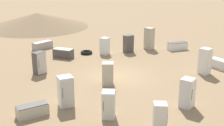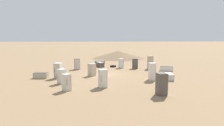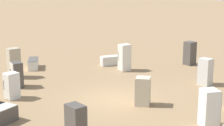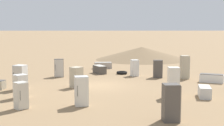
% 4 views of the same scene
% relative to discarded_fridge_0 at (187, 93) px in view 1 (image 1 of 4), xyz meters
% --- Properties ---
extents(ground_plane, '(1000.00, 1000.00, 0.00)m').
position_rel_discarded_fridge_0_xyz_m(ground_plane, '(-0.73, -6.02, -0.82)').
color(ground_plane, '#937551').
extents(dirt_mound, '(12.52, 12.52, 1.71)m').
position_rel_discarded_fridge_0_xyz_m(dirt_mound, '(-6.29, -25.28, 0.03)').
color(dirt_mound, '#7F6647').
rests_on(dirt_mound, ground_plane).
extents(discarded_fridge_0, '(0.82, 0.80, 1.64)m').
position_rel_discarded_fridge_0_xyz_m(discarded_fridge_0, '(0.00, 0.00, 0.00)').
color(discarded_fridge_0, silver).
rests_on(discarded_fridge_0, ground_plane).
extents(discarded_fridge_1, '(1.91, 1.36, 0.68)m').
position_rel_discarded_fridge_0_xyz_m(discarded_fridge_1, '(-9.63, -7.16, -0.48)').
color(discarded_fridge_1, white).
rests_on(discarded_fridge_1, ground_plane).
extents(discarded_fridge_2, '(0.86, 0.69, 1.57)m').
position_rel_discarded_fridge_0_xyz_m(discarded_fridge_2, '(2.72, -10.28, -0.04)').
color(discarded_fridge_2, '#4C4742').
rests_on(discarded_fridge_2, ground_plane).
extents(discarded_fridge_3, '(0.84, 0.85, 1.43)m').
position_rel_discarded_fridge_0_xyz_m(discarded_fridge_3, '(3.14, 0.55, -0.11)').
color(discarded_fridge_3, beige).
rests_on(discarded_fridge_3, ground_plane).
extents(discarded_fridge_4, '(0.83, 0.67, 1.52)m').
position_rel_discarded_fridge_0_xyz_m(discarded_fridge_4, '(-5.83, -9.68, -0.06)').
color(discarded_fridge_4, '#4C4742').
rests_on(discarded_fridge_4, ground_plane).
extents(discarded_fridge_5, '(1.34, 1.76, 0.75)m').
position_rel_discarded_fridge_0_xyz_m(discarded_fridge_5, '(-0.77, -12.30, -0.45)').
color(discarded_fridge_5, '#4C4742').
rests_on(discarded_fridge_5, ground_plane).
extents(discarded_fridge_6, '(1.02, 1.02, 1.48)m').
position_rel_discarded_fridge_0_xyz_m(discarded_fridge_6, '(0.76, -5.38, -0.08)').
color(discarded_fridge_6, '#B2A88E').
rests_on(discarded_fridge_6, ground_plane).
extents(discarded_fridge_7, '(0.71, 0.76, 1.94)m').
position_rel_discarded_fridge_0_xyz_m(discarded_fridge_7, '(-8.00, -9.11, 0.15)').
color(discarded_fridge_7, '#B2A88E').
rests_on(discarded_fridge_7, ground_plane).
extents(discarded_fridge_8, '(0.95, 0.94, 1.44)m').
position_rel_discarded_fridge_0_xyz_m(discarded_fridge_8, '(3.87, -2.06, -0.10)').
color(discarded_fridge_8, white).
rests_on(discarded_fridge_8, ground_plane).
extents(discarded_fridge_10, '(1.68, 0.98, 0.63)m').
position_rel_discarded_fridge_0_xyz_m(discarded_fridge_10, '(6.50, -4.93, -0.51)').
color(discarded_fridge_10, '#B2A88E').
rests_on(discarded_fridge_10, ground_plane).
extents(discarded_fridge_11, '(0.75, 0.81, 1.45)m').
position_rel_discarded_fridge_0_xyz_m(discarded_fridge_11, '(-3.92, -10.65, -0.10)').
color(discarded_fridge_11, white).
rests_on(discarded_fridge_11, ground_plane).
extents(discarded_fridge_12, '(0.66, 0.74, 1.86)m').
position_rel_discarded_fridge_0_xyz_m(discarded_fridge_12, '(-5.51, -2.11, 0.11)').
color(discarded_fridge_12, silver).
rests_on(discarded_fridge_12, ground_plane).
extents(discarded_fridge_13, '(0.95, 0.95, 1.71)m').
position_rel_discarded_fridge_0_xyz_m(discarded_fridge_13, '(4.57, -4.67, 0.03)').
color(discarded_fridge_13, white).
rests_on(discarded_fridge_13, ground_plane).
extents(discarded_fridge_14, '(1.00, 1.64, 0.67)m').
position_rel_discarded_fridge_0_xyz_m(discarded_fridge_14, '(-7.42, -1.97, -0.48)').
color(discarded_fridge_14, silver).
rests_on(discarded_fridge_14, ground_plane).
extents(discarded_fridge_15, '(1.87, 0.82, 0.66)m').
position_rel_discarded_fridge_0_xyz_m(discarded_fridge_15, '(-1.09, -15.92, -0.49)').
color(discarded_fridge_15, '#A89E93').
rests_on(discarded_fridge_15, ground_plane).
extents(scrap_tire, '(1.01, 1.01, 0.25)m').
position_rel_discarded_fridge_0_xyz_m(scrap_tire, '(-2.85, -11.82, -0.69)').
color(scrap_tire, black).
rests_on(scrap_tire, ground_plane).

